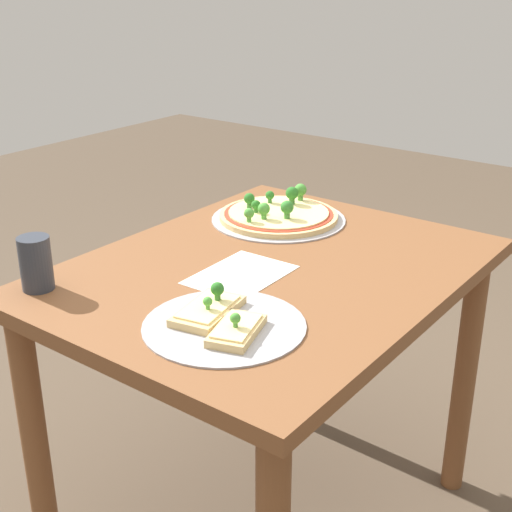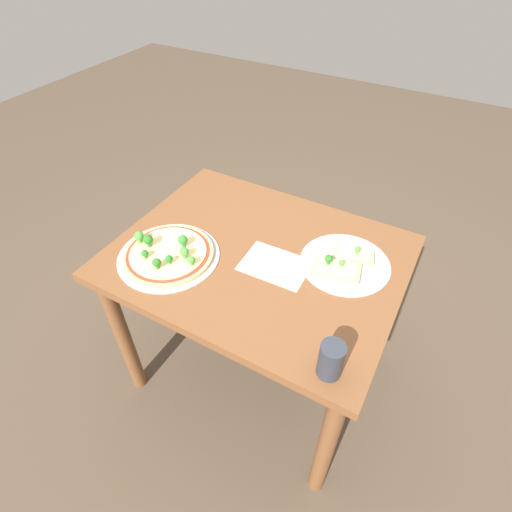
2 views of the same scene
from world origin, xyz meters
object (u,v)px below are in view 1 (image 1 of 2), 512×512
Objects in this scene: pizza_tray_whole at (278,215)px; pizza_tray_slice at (222,321)px; drinking_cup at (36,263)px; dining_table at (268,311)px.

pizza_tray_whole is 1.15× the size of pizza_tray_slice.
pizza_tray_whole is 3.08× the size of drinking_cup.
pizza_tray_whole is (0.27, 0.17, 0.13)m from dining_table.
pizza_tray_slice is at bearing -75.57° from drinking_cup.
pizza_tray_slice is at bearing -154.82° from pizza_tray_whole.
pizza_tray_whole reaches higher than pizza_tray_slice.
pizza_tray_slice reaches higher than dining_table.
dining_table is 0.33m from pizza_tray_slice.
pizza_tray_whole is at bearing 31.31° from dining_table.
drinking_cup reaches higher than pizza_tray_whole.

